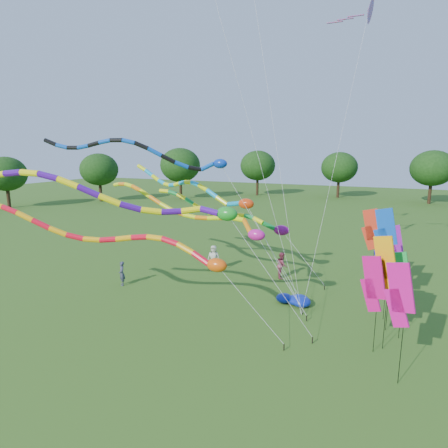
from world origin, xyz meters
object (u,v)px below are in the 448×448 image
at_px(tube_kite_red, 128,241).
at_px(person_a, 214,258).
at_px(blue_nylon_heap, 291,302).
at_px(tube_kite_orange, 193,211).
at_px(person_c, 282,265).
at_px(person_b, 122,274).

relative_size(tube_kite_red, person_a, 8.02).
bearing_deg(person_a, blue_nylon_heap, -42.73).
distance_m(tube_kite_orange, person_a, 5.00).
bearing_deg(person_c, blue_nylon_heap, -177.37).
bearing_deg(tube_kite_red, person_a, 84.23).
bearing_deg(person_a, person_c, -7.40).
distance_m(tube_kite_orange, person_c, 7.10).
height_order(person_a, person_c, person_a).
relative_size(tube_kite_red, person_c, 8.24).
xyz_separation_m(blue_nylon_heap, person_a, (-6.69, 3.96, 0.65)).
distance_m(tube_kite_red, person_c, 11.47).
xyz_separation_m(person_a, person_b, (-3.98, -5.16, -0.14)).
relative_size(tube_kite_orange, blue_nylon_heap, 8.56).
distance_m(tube_kite_orange, person_b, 6.07).
bearing_deg(tube_kite_orange, person_c, 53.73).
height_order(tube_kite_red, person_b, tube_kite_red).
height_order(tube_kite_red, person_c, tube_kite_red).
distance_m(tube_kite_red, tube_kite_orange, 6.30).
bearing_deg(person_b, person_a, 94.58).
relative_size(person_a, person_b, 1.18).
distance_m(tube_kite_orange, blue_nylon_heap, 7.96).
bearing_deg(person_c, person_b, 102.42).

